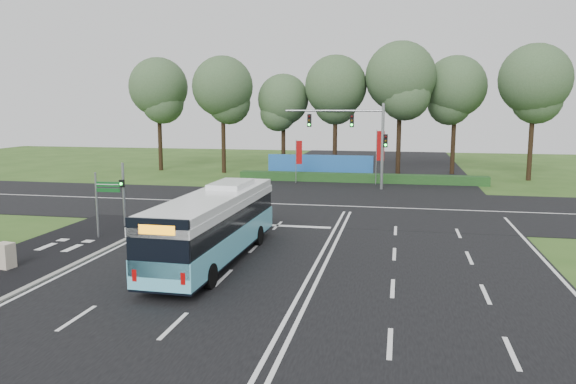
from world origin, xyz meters
name	(u,v)px	position (x,y,z in m)	size (l,w,h in m)	color
ground	(323,251)	(0.00, 0.00, 0.00)	(120.00, 120.00, 0.00)	#2D501A
road_main	(323,251)	(0.00, 0.00, 0.02)	(20.00, 120.00, 0.04)	black
road_cross	(347,207)	(0.00, 12.00, 0.03)	(120.00, 14.00, 0.05)	black
bike_path	(46,253)	(-12.50, -3.00, 0.03)	(5.00, 18.00, 0.06)	black
kerb_strip	(94,255)	(-10.10, -3.00, 0.06)	(0.25, 18.00, 0.12)	gray
city_bus	(214,225)	(-4.42, -2.67, 1.63)	(2.60, 11.34, 3.24)	#61C7E2
pedestrian_signal	(123,192)	(-11.75, 3.16, 1.99)	(0.34, 0.43, 3.65)	gray
street_sign	(102,196)	(-11.46, 0.37, 2.20)	(1.34, 0.15, 3.44)	gray
utility_cabinet	(5,256)	(-12.65, -5.52, 0.56)	(0.67, 0.56, 1.12)	beige
banner_flag_left	(298,155)	(-5.35, 22.92, 2.54)	(0.54, 0.23, 3.86)	gray
banner_flag_mid	(379,149)	(1.66, 23.25, 3.10)	(0.71, 0.08, 4.78)	gray
traffic_light_gantry	(360,132)	(0.21, 20.50, 4.66)	(8.41, 0.28, 7.00)	gray
hedge	(360,178)	(0.00, 24.50, 0.40)	(22.00, 1.20, 0.80)	#163D18
blue_hoarding	(320,166)	(-4.00, 27.00, 1.10)	(10.00, 0.30, 2.20)	#1E59A6
eucalyptus_row	(346,85)	(-2.01, 30.32, 8.80)	(42.90, 9.74, 12.91)	black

